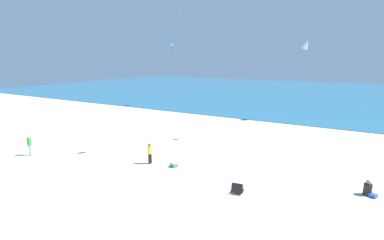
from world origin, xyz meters
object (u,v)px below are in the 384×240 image
kite_white (306,44)px  kite_blue (172,44)px  cooler_box (174,165)px  person_5 (30,144)px  person_6 (368,190)px  beach_chair_near_camera (237,189)px  person_7 (150,152)px

kite_white → kite_blue: bearing=175.6°
cooler_box → person_5: 10.54m
person_6 → cooler_box: bearing=-142.1°
person_6 → kite_white: bearing=137.7°
beach_chair_near_camera → kite_blue: 28.61m
person_6 → person_7: bearing=-141.9°
person_5 → kite_white: kite_white is taller
kite_blue → cooler_box: bearing=-57.0°
cooler_box → person_5: size_ratio=0.37×
person_7 → person_5: bearing=29.3°
cooler_box → person_7: (-1.66, -0.30, 0.65)m
kite_blue → kite_white: bearing=-4.4°
person_6 → person_7: person_7 is taller
kite_blue → person_7: bearing=-61.0°
cooler_box → person_5: bearing=-162.8°
person_6 → kite_white: size_ratio=0.57×
person_6 → kite_blue: bearing=171.5°
cooler_box → person_5: (-10.05, -3.11, 0.70)m
person_7 → cooler_box: bearing=-159.0°
kite_blue → person_6: bearing=-37.8°
person_6 → beach_chair_near_camera: bearing=-122.9°
person_5 → kite_blue: bearing=176.9°
cooler_box → person_7: size_ratio=0.39×
beach_chair_near_camera → cooler_box: 4.95m
person_5 → kite_blue: (-2.65, 22.69, 7.89)m
person_7 → kite_blue: 24.08m
person_5 → person_6: person_5 is taller
person_5 → person_7: bearing=98.7°
cooler_box → kite_blue: (-12.70, 19.58, 8.58)m
beach_chair_near_camera → person_5: 14.88m
person_5 → kite_blue: kite_blue is taller
person_5 → person_7: (8.39, 2.81, -0.05)m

